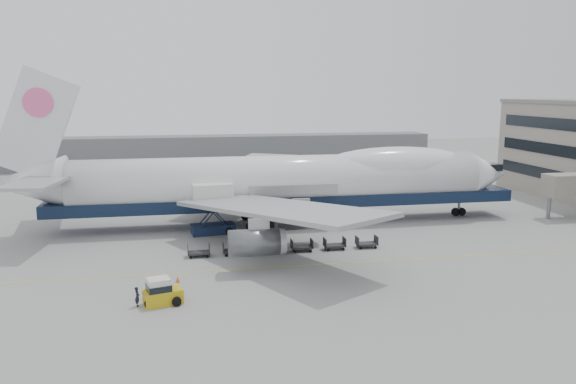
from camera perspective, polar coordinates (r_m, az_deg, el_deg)
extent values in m
plane|color=gray|center=(61.72, 1.25, -5.78)|extent=(260.00, 260.00, 0.00)
cube|color=gold|center=(56.12, 2.54, -7.43)|extent=(60.00, 0.15, 0.01)
cylinder|color=slate|center=(83.36, 24.97, -1.46)|extent=(0.50, 0.50, 3.00)
cube|color=slate|center=(128.73, -9.73, 4.07)|extent=(110.00, 8.00, 7.00)
cylinder|color=white|center=(72.00, -0.74, 1.19)|extent=(52.00, 6.40, 6.40)
cube|color=#0E1B34|center=(72.62, 0.04, -0.78)|extent=(60.00, 5.76, 1.50)
cone|color=white|center=(82.16, 19.60, 1.72)|extent=(6.00, 6.40, 6.40)
cone|color=white|center=(73.06, -25.01, 0.83)|extent=(9.00, 6.40, 6.40)
ellipsoid|color=white|center=(76.03, 10.92, 2.83)|extent=(20.67, 5.78, 4.56)
cube|color=white|center=(72.01, -24.26, 6.30)|extent=(10.52, 0.50, 13.56)
cylinder|color=pink|center=(71.80, -24.02, 8.31)|extent=(3.40, 0.30, 3.40)
cube|color=#9EA0A3|center=(57.76, -1.17, -1.68)|extent=(20.35, 26.74, 2.26)
cube|color=#9EA0A3|center=(85.64, -4.40, 2.21)|extent=(20.35, 26.74, 2.26)
cylinder|color=#595B60|center=(90.34, -6.62, 1.18)|extent=(4.80, 2.60, 2.60)
cylinder|color=#595B60|center=(82.19, -1.96, 0.34)|extent=(4.80, 2.60, 2.60)
cylinder|color=#595B60|center=(62.89, 0.87, -2.74)|extent=(4.80, 2.60, 2.60)
cylinder|color=#595B60|center=(53.31, -3.49, -5.15)|extent=(4.80, 2.60, 2.60)
cylinder|color=slate|center=(80.96, 16.97, -1.44)|extent=(0.36, 0.36, 2.50)
cylinder|color=black|center=(81.10, 16.94, -1.93)|extent=(1.10, 0.45, 1.10)
cylinder|color=slate|center=(69.48, -2.73, -2.89)|extent=(0.36, 0.36, 2.50)
cylinder|color=black|center=(69.64, -2.73, -3.45)|extent=(1.10, 0.45, 1.10)
cylinder|color=slate|center=(75.28, -3.38, -1.87)|extent=(0.36, 0.36, 2.50)
cylinder|color=black|center=(75.43, -3.38, -2.39)|extent=(1.10, 0.45, 1.10)
cube|color=#162343|center=(68.59, -7.61, -3.73)|extent=(5.45, 3.10, 1.14)
cube|color=silver|center=(67.66, -7.70, -0.09)|extent=(5.06, 3.26, 2.28)
cube|color=#162343|center=(66.98, -7.60, -2.11)|extent=(3.68, 0.57, 4.08)
cube|color=#162343|center=(69.20, -7.71, -1.71)|extent=(3.68, 0.57, 4.08)
cube|color=slate|center=(69.29, -7.78, 0.15)|extent=(2.62, 1.54, 0.15)
cylinder|color=black|center=(67.54, -9.14, -4.08)|extent=(0.93, 0.36, 0.93)
cylinder|color=black|center=(69.55, -9.20, -3.67)|extent=(0.93, 0.36, 0.93)
cylinder|color=black|center=(67.74, -5.98, -3.97)|extent=(0.93, 0.36, 0.93)
cylinder|color=black|center=(69.74, -6.13, -3.55)|extent=(0.93, 0.36, 0.93)
cube|color=gold|center=(47.30, -12.58, -10.36)|extent=(3.33, 2.34, 1.18)
cube|color=silver|center=(46.87, -13.01, -9.17)|extent=(2.05, 1.90, 1.07)
cube|color=black|center=(46.94, -13.00, -9.42)|extent=(2.18, 2.03, 0.54)
cylinder|color=black|center=(46.77, -13.93, -10.94)|extent=(0.75, 0.32, 0.75)
cylinder|color=black|center=(48.08, -13.84, -10.34)|extent=(0.75, 0.32, 0.75)
cylinder|color=black|center=(46.69, -11.25, -10.87)|extent=(0.75, 0.32, 0.75)
cylinder|color=black|center=(48.00, -11.24, -10.27)|extent=(0.75, 0.32, 0.75)
imported|color=black|center=(47.15, -15.06, -10.24)|extent=(0.45, 0.63, 1.64)
cone|color=#E25F0B|center=(52.15, -11.15, -8.70)|extent=(0.36, 0.36, 0.56)
cube|color=#E25F0B|center=(52.23, -11.14, -8.97)|extent=(0.38, 0.38, 0.03)
cube|color=#2D2D30|center=(59.39, -9.05, -6.10)|extent=(2.30, 1.35, 0.18)
cube|color=#2D2D30|center=(59.26, -10.13, -5.77)|extent=(0.08, 1.35, 0.90)
cube|color=#2D2D30|center=(59.32, -8.00, -5.69)|extent=(0.08, 1.35, 0.90)
cylinder|color=black|center=(58.93, -9.86, -6.56)|extent=(0.30, 0.12, 0.30)
cylinder|color=black|center=(59.98, -9.88, -6.26)|extent=(0.30, 0.12, 0.30)
cylinder|color=black|center=(58.97, -8.20, -6.50)|extent=(0.30, 0.12, 0.30)
cylinder|color=black|center=(60.03, -8.25, -6.20)|extent=(0.30, 0.12, 0.30)
cube|color=#2D2D30|center=(59.59, -5.52, -5.96)|extent=(2.30, 1.35, 0.18)
cube|color=#2D2D30|center=(59.40, -6.59, -5.63)|extent=(0.08, 1.35, 0.90)
cube|color=#2D2D30|center=(59.59, -4.47, -5.54)|extent=(0.08, 1.35, 0.90)
cylinder|color=black|center=(59.08, -6.29, -6.42)|extent=(0.30, 0.12, 0.30)
cylinder|color=black|center=(60.14, -6.38, -6.12)|extent=(0.30, 0.12, 0.30)
cylinder|color=black|center=(59.23, -4.64, -6.35)|extent=(0.30, 0.12, 0.30)
cylinder|color=black|center=(60.28, -4.76, -6.05)|extent=(0.30, 0.12, 0.30)
cube|color=#2D2D30|center=(60.02, -2.03, -5.80)|extent=(2.30, 1.35, 0.18)
cube|color=#2D2D30|center=(59.76, -3.08, -5.48)|extent=(0.08, 1.35, 0.90)
cube|color=#2D2D30|center=(60.08, -0.99, -5.38)|extent=(0.08, 1.35, 0.90)
cylinder|color=black|center=(59.46, -2.76, -6.26)|extent=(0.30, 0.12, 0.30)
cylinder|color=black|center=(60.51, -2.91, -5.97)|extent=(0.30, 0.12, 0.30)
cylinder|color=black|center=(59.71, -1.13, -6.18)|extent=(0.30, 0.12, 0.30)
cylinder|color=black|center=(60.75, -1.31, -5.89)|extent=(0.30, 0.12, 0.30)
cube|color=#2D2D30|center=(60.66, 1.40, -5.62)|extent=(2.30, 1.35, 0.18)
cube|color=#2D2D30|center=(60.34, 0.38, -5.31)|extent=(0.08, 1.35, 0.90)
cube|color=#2D2D30|center=(60.79, 2.42, -5.20)|extent=(0.08, 1.35, 0.90)
cylinder|color=black|center=(60.06, 0.71, -6.08)|extent=(0.30, 0.12, 0.30)
cylinder|color=black|center=(61.09, 0.51, -5.80)|extent=(0.30, 0.12, 0.30)
cylinder|color=black|center=(60.41, 2.30, -5.99)|extent=(0.30, 0.12, 0.30)
cylinder|color=black|center=(61.44, 2.07, -5.71)|extent=(0.30, 0.12, 0.30)
cube|color=#2D2D30|center=(61.52, 4.74, -5.43)|extent=(2.30, 1.35, 0.18)
cube|color=#2D2D30|center=(61.13, 3.75, -5.13)|extent=(0.08, 1.35, 0.90)
cube|color=#2D2D30|center=(61.71, 5.74, -5.01)|extent=(0.08, 1.35, 0.90)
cylinder|color=black|center=(60.87, 4.10, -5.88)|extent=(0.30, 0.12, 0.30)
cylinder|color=black|center=(61.89, 3.84, -5.61)|extent=(0.30, 0.12, 0.30)
cylinder|color=black|center=(61.32, 5.65, -5.79)|extent=(0.30, 0.12, 0.30)
cylinder|color=black|center=(62.33, 5.36, -5.51)|extent=(0.30, 0.12, 0.30)
cube|color=#2D2D30|center=(62.57, 7.98, -5.22)|extent=(2.30, 1.35, 0.18)
cube|color=#2D2D30|center=(62.13, 7.03, -4.93)|extent=(0.08, 1.35, 0.90)
cube|color=#2D2D30|center=(62.83, 8.94, -4.81)|extent=(0.08, 1.35, 0.90)
cylinder|color=black|center=(61.89, 7.39, -5.67)|extent=(0.30, 0.12, 0.30)
cylinder|color=black|center=(62.89, 7.08, -5.40)|extent=(0.30, 0.12, 0.30)
cylinder|color=black|center=(62.43, 8.88, -5.57)|extent=(0.30, 0.12, 0.30)
cylinder|color=black|center=(63.43, 8.55, -5.31)|extent=(0.30, 0.12, 0.30)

